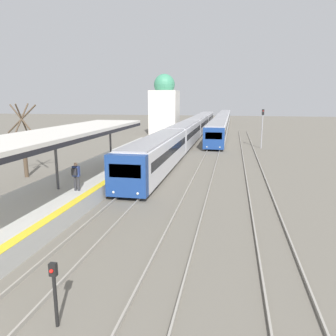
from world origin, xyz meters
TOP-DOWN VIEW (x-y plane):
  - platform_canopy at (-3.77, 13.67)m, footprint 4.00×21.77m
  - person_on_platform at (-2.54, 13.49)m, footprint 0.40×0.40m
  - train_near at (0.00, 47.72)m, footprint 2.57×66.03m
  - train_far at (4.05, 65.36)m, footprint 2.53×60.77m
  - signal_post_near at (1.67, 3.74)m, footprint 0.20×0.21m
  - signal_mast_far at (9.80, 39.03)m, footprint 0.28×0.29m
  - distant_domed_building at (-5.65, 53.47)m, footprint 4.68×4.68m
  - bare_tree_background at (-9.81, 19.36)m, footprint 2.64×1.66m

SIDE VIEW (x-z plane):
  - signal_post_near at x=1.67m, z-range 0.22..2.11m
  - train_far at x=4.05m, z-range 0.17..3.08m
  - train_near at x=0.00m, z-range 0.17..3.13m
  - person_on_platform at x=-2.54m, z-range 1.05..2.71m
  - bare_tree_background at x=-9.81m, z-range -0.20..5.57m
  - signal_mast_far at x=9.80m, z-range 0.64..5.49m
  - platform_canopy at x=-3.77m, z-range 2.45..5.81m
  - distant_domed_building at x=-5.65m, z-range -0.35..9.96m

